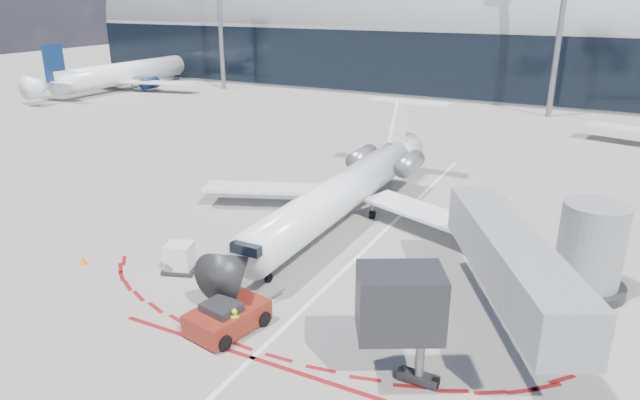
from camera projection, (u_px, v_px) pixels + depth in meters
The scene contains 13 objects.
ground at pixel (360, 254), 33.73m from camera, with size 260.00×260.00×0.00m, color slate.
apron_centerline at pixel (373, 242), 35.40m from camera, with size 0.25×40.00×0.01m, color silver.
apron_stop_bar at pixel (252, 358), 24.11m from camera, with size 14.00×0.25×0.01m, color maroon.
terminal_building at pixel (534, 37), 85.21m from camera, with size 150.00×24.15×24.00m.
jet_bridge at pixel (533, 262), 25.98m from camera, with size 10.03×15.20×4.90m.
light_mast_west at pixel (219, 8), 88.99m from camera, with size 0.70×0.70×25.00m, color slate.
light_mast_centre at pixel (562, 12), 67.51m from camera, with size 0.70×0.70×25.00m, color slate.
regional_jet at pixel (346, 190), 37.91m from camera, with size 21.89×27.00×6.76m.
pushback_tug at pixel (227, 317), 25.96m from camera, with size 3.01×5.82×1.48m.
ramp_worker at pixel (235, 324), 25.17m from camera, with size 0.56×0.37×1.55m, color #95D816.
uld_container at pixel (180, 258), 31.40m from camera, with size 2.14×1.98×1.65m.
safety_cone_left at pixel (83, 260), 32.34m from camera, with size 0.39×0.39×0.54m, color orange.
bg_airliner_0 at pixel (124, 57), 91.26m from camera, with size 31.03×32.85×10.04m, color silver, non-canonical shape.
Camera 1 is at (11.87, -28.34, 14.48)m, focal length 32.00 mm.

